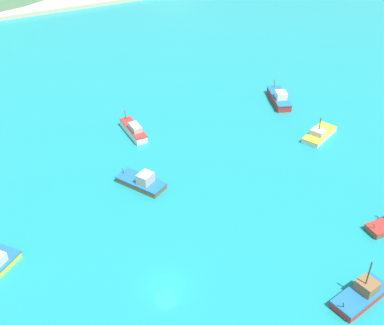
% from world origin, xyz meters
% --- Properties ---
extents(ground, '(260.00, 280.00, 0.50)m').
position_xyz_m(ground, '(0.00, 30.00, -0.25)').
color(ground, teal).
extents(fishing_boat_4, '(7.63, 4.18, 5.83)m').
position_xyz_m(fishing_boat_4, '(19.04, -11.81, 0.81)').
color(fishing_boat_4, red).
rests_on(fishing_boat_4, ground).
extents(fishing_boat_5, '(6.43, 8.13, 2.48)m').
position_xyz_m(fishing_boat_5, '(4.94, 19.42, 0.77)').
color(fishing_boat_5, brown).
rests_on(fishing_boat_5, ground).
extents(fishing_boat_6, '(2.20, 7.98, 2.93)m').
position_xyz_m(fishing_boat_6, '(9.29, 33.76, 0.90)').
color(fishing_boat_6, silver).
rests_on(fishing_boat_6, ground).
extents(fishing_boat_7, '(8.12, 5.87, 4.10)m').
position_xyz_m(fishing_boat_7, '(37.54, 18.20, 0.63)').
color(fishing_boat_7, silver).
rests_on(fishing_boat_7, ground).
extents(fishing_boat_8, '(5.53, 9.18, 2.90)m').
position_xyz_m(fishing_boat_8, '(38.97, 32.05, 0.92)').
color(fishing_boat_8, red).
rests_on(fishing_boat_8, ground).
extents(beach_strip, '(247.00, 15.60, 1.20)m').
position_xyz_m(beach_strip, '(0.00, 114.51, 0.60)').
color(beach_strip, '#C6B793').
rests_on(beach_strip, ground).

